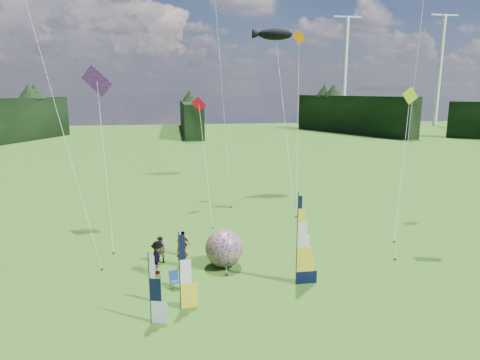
{
  "coord_description": "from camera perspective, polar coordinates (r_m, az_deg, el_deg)",
  "views": [
    {
      "loc": [
        -4.49,
        -17.96,
        10.24
      ],
      "look_at": [
        -1.0,
        4.0,
        5.5
      ],
      "focal_mm": 32.0,
      "sensor_mm": 36.0,
      "label": 1
    }
  ],
  "objects": [
    {
      "name": "ground",
      "position": [
        21.16,
        4.58,
        -16.95
      ],
      "size": [
        220.0,
        220.0,
        0.0
      ],
      "primitive_type": "plane",
      "color": "#436F22",
      "rests_on": "ground"
    },
    {
      "name": "treeline_ring",
      "position": [
        19.54,
        4.77,
        -6.64
      ],
      "size": [
        210.0,
        210.0,
        8.0
      ],
      "primitive_type": null,
      "color": "black",
      "rests_on": "ground"
    },
    {
      "name": "turbine_left",
      "position": [
        135.4,
        25.04,
        12.96
      ],
      "size": [
        8.0,
        1.2,
        30.0
      ],
      "primitive_type": null,
      "color": "silver",
      "rests_on": "ground"
    },
    {
      "name": "turbine_right",
      "position": [
        129.86,
        13.79,
        13.81
      ],
      "size": [
        8.0,
        1.2,
        30.0
      ],
      "primitive_type": null,
      "color": "silver",
      "rests_on": "ground"
    },
    {
      "name": "feather_banner_main",
      "position": [
        22.79,
        7.61,
        -8.07
      ],
      "size": [
        1.33,
        0.11,
        4.9
      ],
      "primitive_type": null,
      "rotation": [
        0.0,
        0.0,
        0.0
      ],
      "color": "black",
      "rests_on": "ground"
    },
    {
      "name": "side_banner_left",
      "position": [
        20.57,
        -8.04,
        -12.14
      ],
      "size": [
        1.03,
        0.24,
        3.72
      ],
      "primitive_type": null,
      "rotation": [
        0.0,
        0.0,
        0.14
      ],
      "color": "yellow",
      "rests_on": "ground"
    },
    {
      "name": "side_banner_far",
      "position": [
        19.79,
        -11.93,
        -14.11
      ],
      "size": [
        0.95,
        0.35,
        3.21
      ],
      "primitive_type": null,
      "rotation": [
        0.0,
        0.0,
        -0.27
      ],
      "color": "white",
      "rests_on": "ground"
    },
    {
      "name": "bol_inflatable",
      "position": [
        25.36,
        -2.14,
        -9.08
      ],
      "size": [
        2.42,
        2.42,
        2.22
      ],
      "primitive_type": "sphere",
      "rotation": [
        0.0,
        0.0,
        -0.1
      ],
      "color": "#030190",
      "rests_on": "ground"
    },
    {
      "name": "spectator_a",
      "position": [
        25.68,
        -7.71,
        -9.31
      ],
      "size": [
        0.76,
        0.58,
        1.88
      ],
      "primitive_type": "imported",
      "rotation": [
        0.0,
        0.0,
        0.2
      ],
      "color": "#66594C",
      "rests_on": "ground"
    },
    {
      "name": "spectator_b",
      "position": [
        26.39,
        -10.51,
        -9.12
      ],
      "size": [
        0.87,
        0.72,
        1.61
      ],
      "primitive_type": "imported",
      "rotation": [
        0.0,
        0.0,
        -0.51
      ],
      "color": "#66594C",
      "rests_on": "ground"
    },
    {
      "name": "spectator_c",
      "position": [
        24.89,
        -10.92,
        -10.12
      ],
      "size": [
        0.49,
        1.24,
        1.9
      ],
      "primitive_type": "imported",
      "rotation": [
        0.0,
        0.0,
        1.54
      ],
      "color": "#66594C",
      "rests_on": "ground"
    },
    {
      "name": "spectator_d",
      "position": [
        27.23,
        -7.58,
        -8.38
      ],
      "size": [
        1.0,
        0.78,
        1.58
      ],
      "primitive_type": "imported",
      "rotation": [
        0.0,
        0.0,
        2.64
      ],
      "color": "#66594C",
      "rests_on": "ground"
    },
    {
      "name": "camp_chair",
      "position": [
        23.18,
        -8.63,
        -13.06
      ],
      "size": [
        0.68,
        0.68,
        0.93
      ],
      "primitive_type": null,
      "rotation": [
        0.0,
        0.0,
        0.33
      ],
      "color": "navy",
      "rests_on": "ground"
    },
    {
      "name": "kite_whale",
      "position": [
        39.82,
        5.95,
        9.84
      ],
      "size": [
        8.54,
        16.62,
        17.52
      ],
      "primitive_type": null,
      "rotation": [
        0.0,
        0.0,
        -0.26
      ],
      "color": "black",
      "rests_on": "ground"
    },
    {
      "name": "kite_rainbow_delta",
      "position": [
        31.23,
        -17.73,
        4.51
      ],
      "size": [
        9.28,
        13.63,
        12.92
      ],
      "primitive_type": null,
      "rotation": [
        0.0,
        0.0,
        -0.31
      ],
      "color": "#E7294D",
      "rests_on": "ground"
    },
    {
      "name": "kite_parafoil",
      "position": [
        29.47,
        21.89,
        9.1
      ],
      "size": [
        9.62,
        10.45,
        18.34
      ],
      "primitive_type": null,
      "rotation": [
        0.0,
        0.0,
        -0.41
      ],
      "color": "#AC3C1A",
      "rests_on": "ground"
    },
    {
      "name": "small_kite_red",
      "position": [
        34.73,
        -4.67,
        3.36
      ],
      "size": [
        3.84,
        9.86,
        10.05
      ],
      "primitive_type": null,
      "rotation": [
        0.0,
        0.0,
        0.14
      ],
      "color": "red",
      "rests_on": "ground"
    },
    {
      "name": "small_kite_orange",
      "position": [
        38.37,
        7.76,
        8.7
      ],
      "size": [
        6.04,
        11.25,
        16.16
      ],
      "primitive_type": null,
      "rotation": [
        0.0,
        0.0,
        0.14
      ],
      "color": "#FC7100",
      "rests_on": "ground"
    },
    {
      "name": "small_kite_yellow",
      "position": [
        33.95,
        20.96,
        3.15
      ],
      "size": [
        7.58,
        9.88,
        10.93
      ],
      "primitive_type": null,
      "rotation": [
        0.0,
        0.0,
        0.09
      ],
      "color": "#EFFF11",
      "rests_on": "ground"
    },
    {
      "name": "small_kite_pink",
      "position": [
        28.12,
        -22.93,
        8.13
      ],
      "size": [
        8.17,
        9.6,
        17.57
      ],
      "primitive_type": null,
      "rotation": [
        0.0,
        0.0,
        0.16
      ],
      "color": "#E75AB8",
      "rests_on": "ground"
    },
    {
      "name": "small_kite_green",
      "position": [
        40.69,
        -2.37,
        12.18
      ],
      "size": [
        3.57,
        11.1,
        20.69
      ],
      "primitive_type": null,
      "rotation": [
        0.0,
        0.0,
        -0.11
      ],
      "color": "green",
      "rests_on": "ground"
    }
  ]
}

